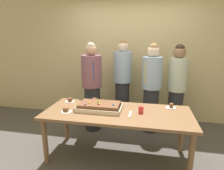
# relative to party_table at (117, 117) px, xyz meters

# --- Properties ---
(ground_plane) EXTENTS (12.00, 12.00, 0.00)m
(ground_plane) POSITION_rel_party_table_xyz_m (0.00, 0.00, -0.65)
(ground_plane) COLOR #4C4742
(interior_back_panel) EXTENTS (8.00, 0.12, 3.00)m
(interior_back_panel) POSITION_rel_party_table_xyz_m (0.00, 1.60, 0.85)
(interior_back_panel) COLOR #CCB784
(interior_back_panel) RESTS_ON ground_plane
(party_table) EXTENTS (2.09, 0.86, 0.73)m
(party_table) POSITION_rel_party_table_xyz_m (0.00, 0.00, 0.00)
(party_table) COLOR brown
(party_table) RESTS_ON ground_plane
(sheet_cake) EXTENTS (0.65, 0.39, 0.13)m
(sheet_cake) POSITION_rel_party_table_xyz_m (-0.27, 0.03, 0.13)
(sheet_cake) COLOR beige
(sheet_cake) RESTS_ON party_table
(plated_slice_near_left) EXTENTS (0.15, 0.15, 0.07)m
(plated_slice_near_left) POSITION_rel_party_table_xyz_m (-0.71, -0.16, 0.10)
(plated_slice_near_left) COLOR white
(plated_slice_near_left) RESTS_ON party_table
(plated_slice_near_right) EXTENTS (0.15, 0.15, 0.07)m
(plated_slice_near_right) POSITION_rel_party_table_xyz_m (-0.83, 0.26, 0.10)
(plated_slice_near_right) COLOR white
(plated_slice_near_right) RESTS_ON party_table
(plated_slice_far_left) EXTENTS (0.15, 0.15, 0.07)m
(plated_slice_far_left) POSITION_rel_party_table_xyz_m (0.77, 0.29, 0.10)
(plated_slice_far_left) COLOR white
(plated_slice_far_left) RESTS_ON party_table
(plated_slice_far_right) EXTENTS (0.15, 0.15, 0.07)m
(plated_slice_far_right) POSITION_rel_party_table_xyz_m (-0.43, 0.32, 0.10)
(plated_slice_far_right) COLOR white
(plated_slice_far_right) RESTS_ON party_table
(drink_cup_nearest) EXTENTS (0.07, 0.07, 0.10)m
(drink_cup_nearest) POSITION_rel_party_table_xyz_m (0.33, 0.01, 0.13)
(drink_cup_nearest) COLOR red
(drink_cup_nearest) RESTS_ON party_table
(cake_server_utensil) EXTENTS (0.03, 0.20, 0.01)m
(cake_server_utensil) POSITION_rel_party_table_xyz_m (0.19, -0.06, 0.08)
(cake_server_utensil) COLOR silver
(cake_server_utensil) RESTS_ON party_table
(person_serving_front) EXTENTS (0.37, 0.37, 1.68)m
(person_serving_front) POSITION_rel_party_table_xyz_m (-0.62, 0.81, 0.21)
(person_serving_front) COLOR #28282D
(person_serving_front) RESTS_ON ground_plane
(person_green_shirt_behind) EXTENTS (0.35, 0.35, 1.73)m
(person_green_shirt_behind) POSITION_rel_party_table_xyz_m (-0.09, 1.15, 0.24)
(person_green_shirt_behind) COLOR #28282D
(person_green_shirt_behind) RESTS_ON ground_plane
(person_striped_tie_right) EXTENTS (0.33, 0.33, 1.65)m
(person_striped_tie_right) POSITION_rel_party_table_xyz_m (0.93, 1.05, 0.21)
(person_striped_tie_right) COLOR #28282D
(person_striped_tie_right) RESTS_ON ground_plane
(person_far_right_suit) EXTENTS (0.35, 0.35, 1.66)m
(person_far_right_suit) POSITION_rel_party_table_xyz_m (0.48, 0.95, 0.21)
(person_far_right_suit) COLOR #28282D
(person_far_right_suit) RESTS_ON ground_plane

